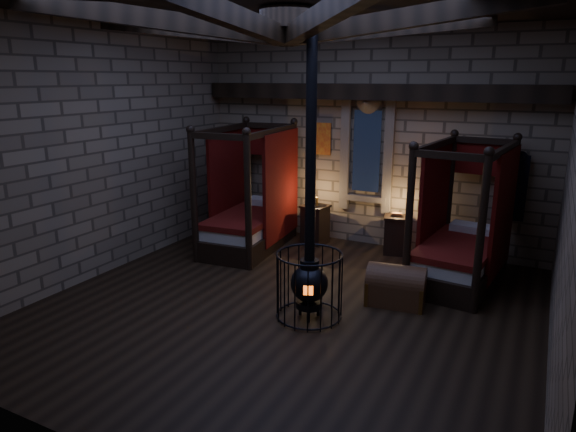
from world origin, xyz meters
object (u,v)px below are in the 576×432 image
at_px(bed_right, 461,248).
at_px(trunk_left, 236,244).
at_px(trunk_right, 396,286).
at_px(stove, 309,278).
at_px(bed_left, 250,218).

relative_size(bed_right, trunk_left, 2.69).
height_order(trunk_right, stove, stove).
bearing_deg(trunk_left, bed_left, 99.78).
bearing_deg(bed_right, trunk_left, -162.47).
distance_m(bed_left, trunk_left, 0.82).
relative_size(bed_left, trunk_left, 2.79).
height_order(bed_left, bed_right, bed_left).
relative_size(bed_left, stove, 0.59).
xyz_separation_m(bed_left, bed_right, (4.06, 0.06, -0.02)).
xyz_separation_m(trunk_left, trunk_right, (3.23, -0.60, -0.00)).
relative_size(trunk_right, stove, 0.23).
distance_m(bed_left, trunk_right, 3.64).
bearing_deg(bed_right, trunk_right, -110.21).
relative_size(bed_left, bed_right, 1.03).
height_order(bed_right, trunk_left, bed_right).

